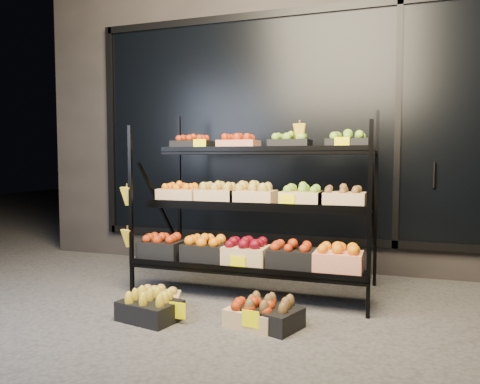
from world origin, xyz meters
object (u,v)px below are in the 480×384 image
at_px(floor_crate_midright, 254,314).
at_px(floor_crate_left, 155,300).
at_px(display_rack, 254,205).
at_px(floor_crate_midleft, 150,307).

bearing_deg(floor_crate_midright, floor_crate_left, -171.06).
xyz_separation_m(display_rack, floor_crate_midleft, (-0.50, -0.99, -0.69)).
height_order(display_rack, floor_crate_midright, display_rack).
bearing_deg(display_rack, floor_crate_midright, -72.69).
distance_m(display_rack, floor_crate_midleft, 1.31).
distance_m(floor_crate_left, floor_crate_midleft, 0.19).
bearing_deg(display_rack, floor_crate_midleft, -116.98).
height_order(floor_crate_left, floor_crate_midright, floor_crate_left).
xyz_separation_m(display_rack, floor_crate_midright, (0.27, -0.86, -0.70)).
xyz_separation_m(floor_crate_midleft, floor_crate_midright, (0.77, 0.13, -0.01)).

